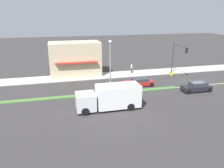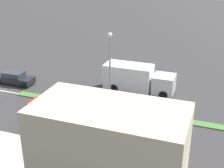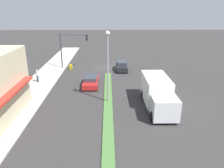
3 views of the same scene
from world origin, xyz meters
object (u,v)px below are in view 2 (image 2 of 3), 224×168
(delivery_truck, at_px, (137,78))
(hatchback_red, at_px, (51,105))
(street_lamp, at_px, (110,62))
(sedan_dark, at_px, (15,78))

(delivery_truck, bearing_deg, hatchback_red, -41.16)
(street_lamp, relative_size, hatchback_red, 1.66)
(delivery_truck, relative_size, sedan_dark, 1.77)
(street_lamp, height_order, sedan_dark, street_lamp)
(hatchback_red, height_order, sedan_dark, sedan_dark)
(delivery_truck, relative_size, hatchback_red, 1.69)
(street_lamp, height_order, delivery_truck, street_lamp)
(hatchback_red, relative_size, sedan_dark, 1.05)
(street_lamp, distance_m, hatchback_red, 6.97)
(hatchback_red, bearing_deg, sedan_dark, -121.39)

